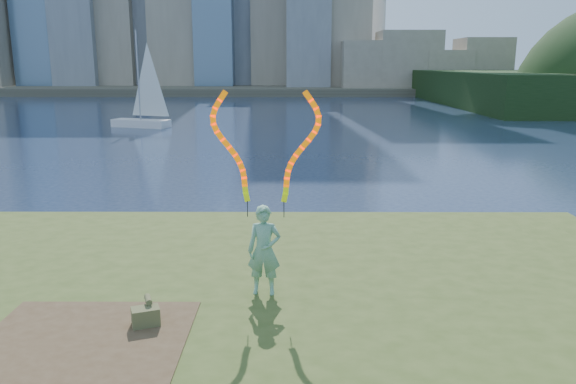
{
  "coord_description": "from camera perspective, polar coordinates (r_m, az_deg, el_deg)",
  "views": [
    {
      "loc": [
        1.01,
        -11.08,
        5.0
      ],
      "look_at": [
        0.96,
        1.0,
        2.23
      ],
      "focal_mm": 35.0,
      "sensor_mm": 36.0,
      "label": 1
    }
  ],
  "objects": [
    {
      "name": "sailboat",
      "position": [
        46.61,
        -14.51,
        7.98
      ],
      "size": [
        4.97,
        2.98,
        7.57
      ],
      "rotation": [
        0.0,
        0.0,
        -0.34
      ],
      "color": "silver",
      "rests_on": "ground"
    },
    {
      "name": "far_shore",
      "position": [
        106.17,
        -0.33,
        10.56
      ],
      "size": [
        320.0,
        40.0,
        1.2
      ],
      "primitive_type": "cube",
      "color": "#474234",
      "rests_on": "ground"
    },
    {
      "name": "canvas_bag",
      "position": [
        9.69,
        -14.24,
        -12.07
      ],
      "size": [
        0.52,
        0.58,
        0.42
      ],
      "rotation": [
        0.0,
        0.0,
        0.36
      ],
      "color": "#4F522A",
      "rests_on": "grassy_knoll"
    },
    {
      "name": "grassy_knoll",
      "position": [
        10.0,
        -5.8,
        -14.95
      ],
      "size": [
        20.0,
        18.0,
        0.8
      ],
      "color": "#3B4C1B",
      "rests_on": "ground"
    },
    {
      "name": "ground",
      "position": [
        12.2,
        -4.63,
        -11.33
      ],
      "size": [
        320.0,
        320.0,
        0.0
      ],
      "primitive_type": "plane",
      "color": "#1A2843",
      "rests_on": "ground"
    },
    {
      "name": "woman_with_ribbons",
      "position": [
        10.26,
        -2.41,
        -2.92
      ],
      "size": [
        2.07,
        0.44,
        4.06
      ],
      "rotation": [
        0.0,
        0.0,
        -0.06
      ],
      "color": "#217E4D",
      "rests_on": "grassy_knoll"
    },
    {
      "name": "dirt_patch",
      "position": [
        9.48,
        -20.22,
        -14.16
      ],
      "size": [
        3.2,
        3.0,
        0.02
      ],
      "primitive_type": "cube",
      "color": "#47331E",
      "rests_on": "grassy_knoll"
    }
  ]
}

